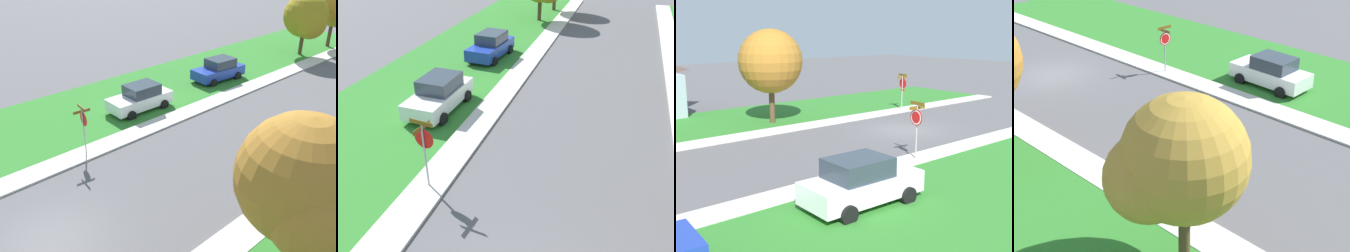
% 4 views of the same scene
% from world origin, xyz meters
% --- Properties ---
extents(ground_plane, '(120.00, 120.00, 0.00)m').
position_xyz_m(ground_plane, '(0.00, 0.00, 0.00)').
color(ground_plane, '#565456').
extents(sidewalk_east, '(1.40, 56.00, 0.10)m').
position_xyz_m(sidewalk_east, '(4.70, 12.00, 0.05)').
color(sidewalk_east, beige).
rests_on(sidewalk_east, ground).
extents(sidewalk_west, '(1.40, 56.00, 0.10)m').
position_xyz_m(sidewalk_west, '(-4.70, 12.00, 0.05)').
color(sidewalk_west, beige).
rests_on(sidewalk_west, ground).
extents(lawn_west, '(8.00, 56.00, 0.08)m').
position_xyz_m(lawn_west, '(-9.40, 12.00, 0.04)').
color(lawn_west, '#2D7528').
rests_on(lawn_west, ground).
extents(stop_sign_far_corner, '(0.92, 0.92, 2.77)m').
position_xyz_m(stop_sign_far_corner, '(-4.69, 4.46, 1.89)').
color(stop_sign_far_corner, '#9E9EA3').
rests_on(stop_sign_far_corner, ground).
extents(car_white_driveway_right, '(2.14, 4.35, 1.76)m').
position_xyz_m(car_white_driveway_right, '(-7.14, 10.11, 0.87)').
color(car_white_driveway_right, white).
rests_on(car_white_driveway_right, ground).
extents(tree_corner_large, '(4.01, 3.73, 5.56)m').
position_xyz_m(tree_corner_large, '(6.15, 15.66, 3.56)').
color(tree_corner_large, '#4C3823').
rests_on(tree_corner_large, ground).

